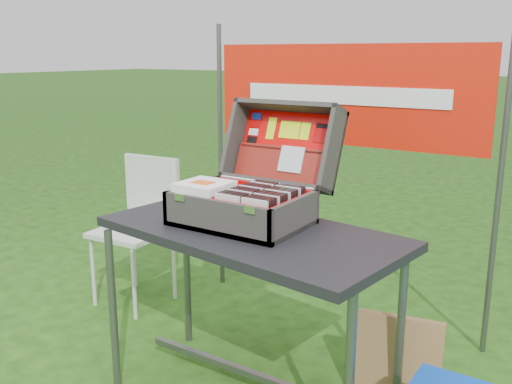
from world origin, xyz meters
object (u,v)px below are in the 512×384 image
Objects in this scene: chair at (132,233)px; table at (251,316)px; cardboard_box at (397,361)px; suitcase at (249,167)px.

table is at bearing -25.07° from chair.
suitcase is at bearing -169.32° from cardboard_box.
suitcase reaches higher than table.
cardboard_box is (0.63, 0.24, -0.85)m from suitcase.
chair is at bearing 165.46° from cardboard_box.
table is at bearing -52.75° from suitcase.
suitcase is at bearing -22.07° from chair.
table is 3.23× the size of cardboard_box.
table is 1.27m from chair.
table is 0.65m from suitcase.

